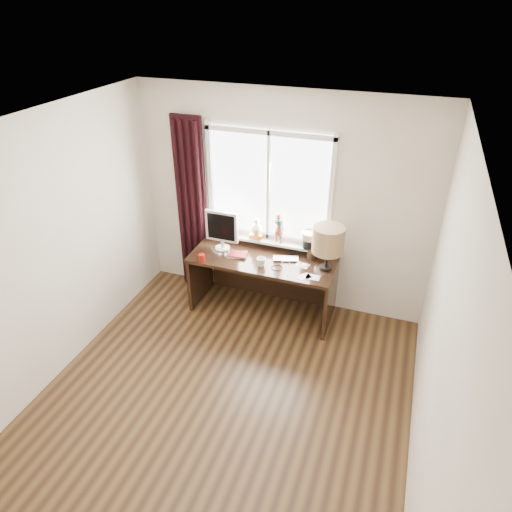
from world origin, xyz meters
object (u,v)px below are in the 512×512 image
at_px(mug, 261,262).
at_px(table_lamp, 328,240).
at_px(red_cup, 202,258).
at_px(desk, 265,271).
at_px(laptop, 286,259).
at_px(monitor, 222,228).

distance_m(mug, table_lamp, 0.79).
distance_m(red_cup, desk, 0.80).
relative_size(desk, table_lamp, 3.27).
bearing_deg(red_cup, mug, 11.20).
distance_m(laptop, table_lamp, 0.59).
distance_m(mug, desk, 0.40).
height_order(laptop, mug, mug).
relative_size(mug, desk, 0.06).
height_order(desk, table_lamp, table_lamp).
height_order(red_cup, table_lamp, table_lamp).
bearing_deg(table_lamp, desk, 173.93).
height_order(red_cup, monitor, monitor).
height_order(laptop, red_cup, red_cup).
xyz_separation_m(desk, monitor, (-0.53, -0.05, 0.52)).
height_order(desk, monitor, monitor).
xyz_separation_m(laptop, desk, (-0.26, 0.04, -0.26)).
bearing_deg(red_cup, table_lamp, 13.01).
bearing_deg(mug, laptop, 44.51).
distance_m(red_cup, table_lamp, 1.45).
relative_size(red_cup, monitor, 0.19).
xyz_separation_m(red_cup, desk, (0.64, 0.40, -0.29)).
relative_size(mug, red_cup, 1.14).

